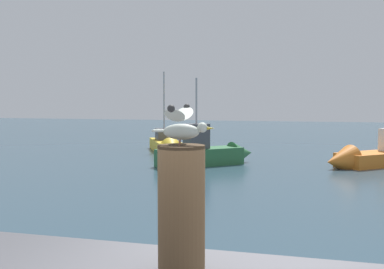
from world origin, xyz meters
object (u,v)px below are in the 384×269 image
at_px(boat_orange, 379,155).
at_px(boat_yellow, 167,145).
at_px(boat_green, 210,153).
at_px(seagull, 182,125).
at_px(mooring_post, 181,210).

bearing_deg(boat_orange, boat_yellow, 166.72).
distance_m(boat_orange, boat_green, 7.23).
distance_m(seagull, boat_green, 17.91).
bearing_deg(boat_green, boat_orange, 13.94).
height_order(seagull, boat_orange, boat_orange).
xyz_separation_m(boat_yellow, boat_green, (3.35, -4.19, 0.11)).
bearing_deg(boat_orange, seagull, -99.05).
xyz_separation_m(mooring_post, boat_orange, (3.04, 19.08, -1.65)).
distance_m(mooring_post, boat_orange, 19.39).
distance_m(mooring_post, boat_yellow, 22.80).
bearing_deg(boat_orange, mooring_post, -99.06).
xyz_separation_m(seagull, boat_orange, (3.04, 19.08, -2.19)).
bearing_deg(seagull, boat_yellow, 108.82).
distance_m(boat_yellow, boat_green, 5.37).
distance_m(mooring_post, seagull, 0.54).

